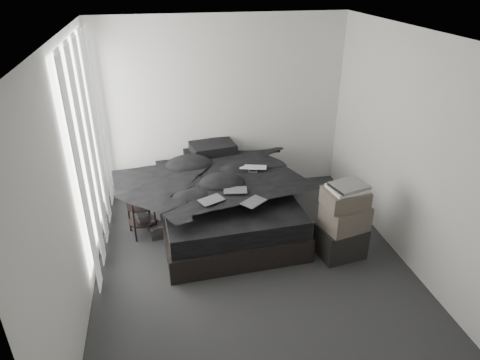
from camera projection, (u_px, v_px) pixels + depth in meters
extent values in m
cube|color=#2C2C2E|center=(253.00, 267.00, 5.02)|extent=(3.60, 4.20, 0.01)
cube|color=white|center=(257.00, 37.00, 3.84)|extent=(3.60, 4.20, 0.01)
cube|color=silver|center=(223.00, 107.00, 6.26)|extent=(3.60, 0.01, 2.60)
cube|color=silver|center=(332.00, 313.00, 2.59)|extent=(3.60, 0.01, 2.60)
cube|color=silver|center=(73.00, 183.00, 4.12)|extent=(0.01, 4.20, 2.60)
cube|color=silver|center=(413.00, 154.00, 4.74)|extent=(0.01, 4.20, 2.60)
cube|color=white|center=(86.00, 143.00, 4.88)|extent=(0.02, 2.00, 2.30)
cube|color=white|center=(91.00, 148.00, 4.93)|extent=(0.06, 2.12, 2.48)
cube|color=black|center=(224.00, 213.00, 5.81)|extent=(1.80, 2.32, 0.30)
cube|color=black|center=(224.00, 196.00, 5.69)|extent=(1.74, 2.25, 0.24)
imported|color=black|center=(224.00, 181.00, 5.53)|extent=(1.74, 1.99, 0.26)
cube|color=black|center=(208.00, 157.00, 6.34)|extent=(0.69, 0.49, 0.15)
cube|color=black|center=(213.00, 148.00, 6.27)|extent=(0.69, 0.53, 0.14)
imported|color=silver|center=(253.00, 164.00, 5.64)|extent=(0.41, 0.32, 0.03)
cube|color=black|center=(211.00, 194.00, 4.94)|extent=(0.33, 0.29, 0.01)
cube|color=black|center=(235.00, 184.00, 5.15)|extent=(0.31, 0.23, 0.01)
cube|color=black|center=(254.00, 195.00, 4.89)|extent=(0.34, 0.32, 0.01)
cylinder|color=black|center=(141.00, 212.00, 5.50)|extent=(0.44, 0.44, 0.65)
cube|color=white|center=(139.00, 190.00, 5.34)|extent=(0.31, 0.28, 0.01)
cube|color=black|center=(156.00, 231.00, 5.56)|extent=(0.20, 0.25, 0.16)
cube|color=black|center=(340.00, 241.00, 5.16)|extent=(0.58, 0.49, 0.39)
cube|color=#544B42|center=(345.00, 217.00, 5.00)|extent=(0.57, 0.49, 0.30)
cube|color=#544B42|center=(345.00, 198.00, 4.89)|extent=(0.50, 0.42, 0.21)
cube|color=silver|center=(347.00, 188.00, 4.84)|extent=(0.44, 0.38, 0.04)
cube|color=silver|center=(349.00, 186.00, 4.81)|extent=(0.45, 0.40, 0.04)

